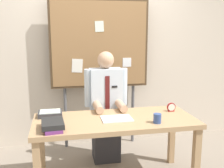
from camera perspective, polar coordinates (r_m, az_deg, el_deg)
back_wall at (r=4.00m, az=-3.07°, el=6.44°), size 6.40×0.08×2.70m
desk at (r=2.94m, az=0.67°, el=-9.08°), size 1.74×0.75×0.75m
person at (r=3.46m, az=-1.28°, el=-5.78°), size 0.55×0.56×1.43m
bulletin_board at (r=3.79m, az=-2.64°, el=8.18°), size 1.39×0.09×2.12m
book_stack at (r=2.66m, az=-12.58°, el=-8.52°), size 0.23×0.32×0.08m
open_notebook at (r=2.89m, az=1.00°, el=-7.41°), size 0.33×0.24×0.01m
desk_clock at (r=3.24m, az=12.53°, el=-4.93°), size 0.10×0.04×0.10m
coffee_mug at (r=2.81m, az=9.65°, el=-7.24°), size 0.08×0.08×0.10m
paper_tray at (r=3.07m, az=-13.05°, el=-6.18°), size 0.26×0.20×0.06m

